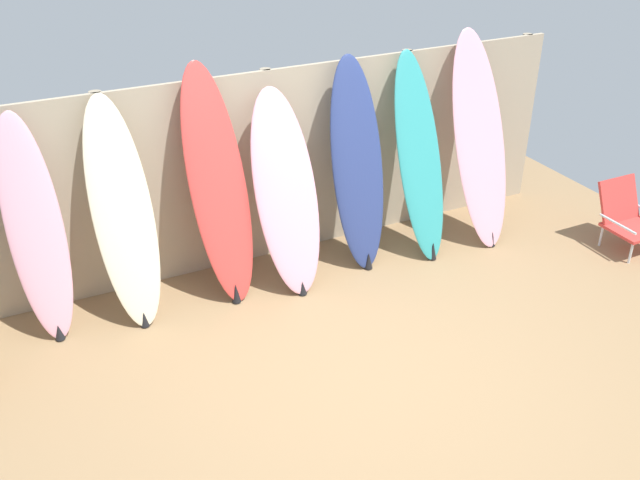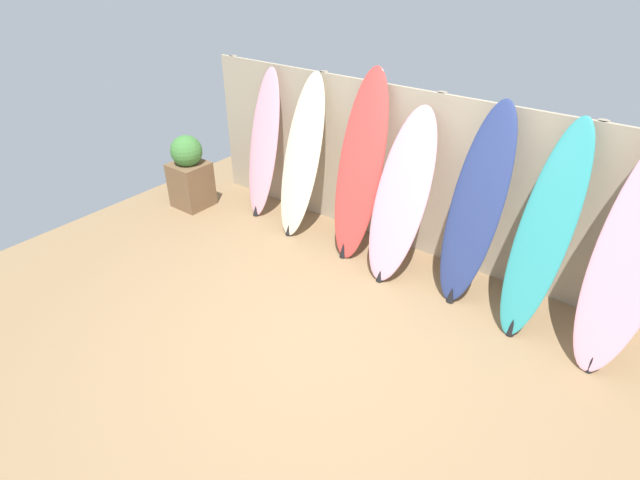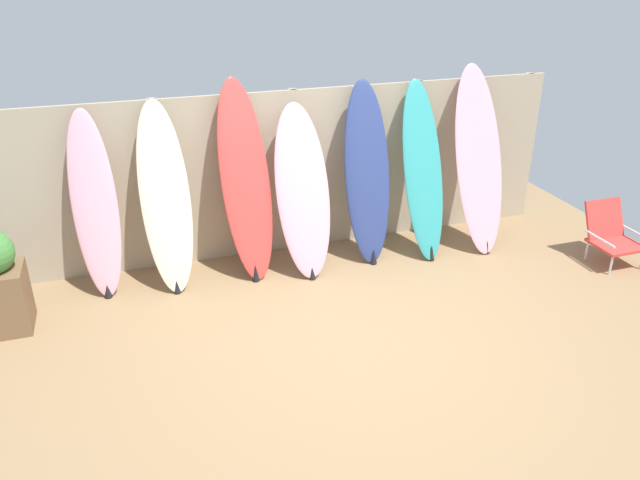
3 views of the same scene
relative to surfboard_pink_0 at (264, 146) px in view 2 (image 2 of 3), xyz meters
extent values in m
plane|color=#8E704C|center=(2.09, -1.68, -0.89)|extent=(7.68, 7.68, 0.00)
cube|color=tan|center=(2.09, 0.32, 0.01)|extent=(6.08, 0.04, 1.80)
cylinder|color=gray|center=(-0.79, 0.36, 0.01)|extent=(0.10, 0.10, 1.80)
cylinder|color=gray|center=(0.65, 0.36, 0.01)|extent=(0.10, 0.10, 1.80)
cylinder|color=gray|center=(2.09, 0.36, 0.01)|extent=(0.10, 0.10, 1.80)
cylinder|color=gray|center=(3.53, 0.36, 0.01)|extent=(0.10, 0.10, 1.80)
ellipsoid|color=pink|center=(0.00, 0.00, 0.01)|extent=(0.44, 0.53, 1.80)
cone|color=black|center=(0.00, -0.22, -0.81)|extent=(0.08, 0.08, 0.13)
ellipsoid|color=beige|center=(0.66, -0.06, 0.03)|extent=(0.50, 0.67, 1.84)
cone|color=black|center=(0.66, -0.34, -0.81)|extent=(0.08, 0.08, 0.13)
ellipsoid|color=#D13D38|center=(1.46, -0.06, 0.11)|extent=(0.58, 0.72, 2.00)
cone|color=black|center=(1.46, -0.35, -0.79)|extent=(0.08, 0.08, 0.17)
ellipsoid|color=pink|center=(2.03, -0.17, -0.02)|extent=(0.57, 0.75, 1.73)
cone|color=black|center=(2.03, -0.49, -0.82)|extent=(0.08, 0.08, 0.12)
ellipsoid|color=navy|center=(2.77, -0.10, 0.07)|extent=(0.54, 0.65, 1.91)
cone|color=black|center=(2.77, -0.36, -0.80)|extent=(0.08, 0.08, 0.16)
ellipsoid|color=teal|center=(3.40, -0.14, 0.05)|extent=(0.47, 0.82, 1.87)
cone|color=black|center=(3.40, -0.48, -0.79)|extent=(0.08, 0.08, 0.17)
ellipsoid|color=pink|center=(4.08, -0.16, 0.11)|extent=(0.59, 0.88, 1.99)
cone|color=black|center=(4.08, -0.52, -0.80)|extent=(0.08, 0.08, 0.15)
cube|color=brown|center=(-0.88, -0.50, -0.59)|extent=(0.45, 0.44, 0.59)
sphere|color=#407C38|center=(-0.88, -0.50, -0.12)|extent=(0.40, 0.40, 0.40)
camera|label=1|loc=(-0.15, -5.28, 2.63)|focal=40.00mm
camera|label=2|loc=(4.10, -4.24, 2.20)|focal=28.00mm
camera|label=3|loc=(0.34, -5.93, 2.27)|focal=35.00mm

